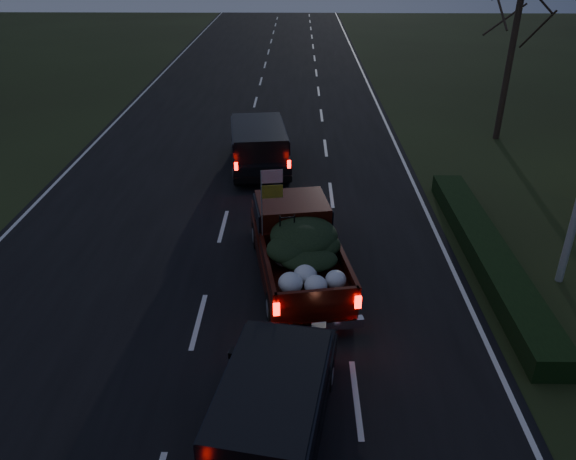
# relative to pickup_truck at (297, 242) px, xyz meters

# --- Properties ---
(ground) EXTENTS (120.00, 120.00, 0.00)m
(ground) POSITION_rel_pickup_truck_xyz_m (-2.39, -2.11, -1.05)
(ground) COLOR black
(ground) RESTS_ON ground
(road_asphalt) EXTENTS (14.00, 120.00, 0.02)m
(road_asphalt) POSITION_rel_pickup_truck_xyz_m (-2.39, -2.11, -1.04)
(road_asphalt) COLOR black
(road_asphalt) RESTS_ON ground
(hedge_row) EXTENTS (1.00, 10.00, 0.60)m
(hedge_row) POSITION_rel_pickup_truck_xyz_m (5.41, 0.89, -0.75)
(hedge_row) COLOR black
(hedge_row) RESTS_ON ground
(bare_tree_far) EXTENTS (3.60, 3.60, 7.00)m
(bare_tree_far) POSITION_rel_pickup_truck_xyz_m (9.11, 11.89, 4.17)
(bare_tree_far) COLOR black
(bare_tree_far) RESTS_ON ground
(pickup_truck) EXTENTS (2.89, 5.63, 2.82)m
(pickup_truck) POSITION_rel_pickup_truck_xyz_m (0.00, 0.00, 0.00)
(pickup_truck) COLOR #350D07
(pickup_truck) RESTS_ON ground
(lead_suv) EXTENTS (2.71, 5.26, 1.45)m
(lead_suv) POSITION_rel_pickup_truck_xyz_m (-1.55, 7.95, 0.04)
(lead_suv) COLOR black
(lead_suv) RESTS_ON ground
(rear_suv) EXTENTS (2.52, 4.55, 1.24)m
(rear_suv) POSITION_rel_pickup_truck_xyz_m (-0.42, -5.65, -0.12)
(rear_suv) COLOR black
(rear_suv) RESTS_ON ground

